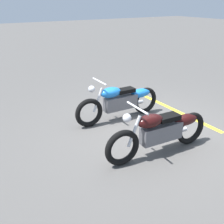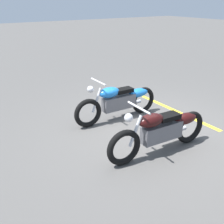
% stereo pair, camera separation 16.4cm
% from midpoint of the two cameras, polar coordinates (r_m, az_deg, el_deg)
% --- Properties ---
extents(ground_plane, '(60.00, 60.00, 0.00)m').
position_cam_midpoint_polar(ground_plane, '(6.11, 9.22, -3.60)').
color(ground_plane, '#514F4C').
extents(motorcycle_bright_foreground, '(2.23, 0.62, 1.04)m').
position_cam_midpoint_polar(motorcycle_bright_foreground, '(6.38, 2.61, 2.38)').
color(motorcycle_bright_foreground, black).
rests_on(motorcycle_bright_foreground, ground).
extents(motorcycle_dark_foreground, '(2.23, 0.62, 1.04)m').
position_cam_midpoint_polar(motorcycle_dark_foreground, '(5.05, 11.37, -3.87)').
color(motorcycle_dark_foreground, black).
rests_on(motorcycle_dark_foreground, ground).
extents(parking_stripe_near, '(0.15, 3.20, 0.01)m').
position_cam_midpoint_polar(parking_stripe_near, '(7.31, 13.28, 0.63)').
color(parking_stripe_near, yellow).
rests_on(parking_stripe_near, ground).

